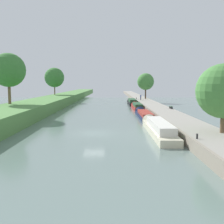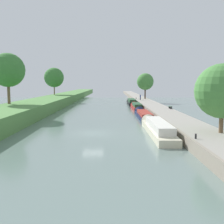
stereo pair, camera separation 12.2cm
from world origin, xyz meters
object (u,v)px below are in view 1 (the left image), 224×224
Objects in this scene: narrowboat_cream at (157,128)px; park_bench at (170,107)px; narrowboat_navy at (143,114)px; narrowboat_black at (131,102)px; narrowboat_red at (136,107)px; person_walking at (140,97)px; mooring_bollard_near at (196,136)px; mooring_bollard_far at (136,98)px.

park_bench is at bearing 73.21° from narrowboat_cream.
narrowboat_navy is 1.07× the size of narrowboat_black.
park_bench reaches higher than narrowboat_red.
person_walking reaches higher than narrowboat_black.
narrowboat_cream reaches higher than mooring_bollard_near.
park_bench is at bearing 82.28° from mooring_bollard_near.
person_walking is 1.11× the size of park_bench.
person_walking is 53.71m from mooring_bollard_near.
narrowboat_navy is at bearing -147.30° from park_bench.
mooring_bollard_far is at bearing 99.17° from person_walking.
mooring_bollard_far is at bearing 87.73° from narrowboat_cream.
narrowboat_black is 52.57m from mooring_bollard_near.
narrowboat_black is at bearing -107.33° from mooring_bollard_far.
person_walking is (2.48, 15.11, 1.41)m from narrowboat_red.
mooring_bollard_near reaches higher than narrowboat_navy.
narrowboat_cream is at bearing 102.84° from mooring_bollard_near.
narrowboat_cream reaches higher than narrowboat_black.
person_walking is at bearing 89.18° from mooring_bollard_near.
narrowboat_cream reaches higher than mooring_bollard_far.
mooring_bollard_near is at bearing -90.00° from mooring_bollard_far.
narrowboat_black is (-0.14, 13.94, 0.05)m from narrowboat_red.
person_walking reaches higher than mooring_bollard_far.
narrowboat_red is 8.35× the size of park_bench.
person_walking is 3.69× the size of mooring_bollard_far.
mooring_bollard_far is 31.07m from park_bench.
mooring_bollard_far is at bearing 96.92° from park_bench.
narrowboat_red is at bearing 92.54° from mooring_bollard_near.
narrowboat_black is (-0.05, 28.47, 0.19)m from narrowboat_navy.
mooring_bollard_near is at bearing -87.46° from narrowboat_red.
park_bench is (5.55, 3.56, 1.03)m from narrowboat_navy.
narrowboat_cream is at bearing -93.49° from person_walking.
narrowboat_red is 0.94× the size of narrowboat_black.
narrowboat_red is 27.84× the size of mooring_bollard_far.
mooring_bollard_far is (0.00, 58.46, 0.00)m from mooring_bollard_near.
narrowboat_cream reaches higher than narrowboat_navy.
park_bench reaches higher than mooring_bollard_far.
narrowboat_cream is 29.92m from narrowboat_red.
mooring_bollard_far is at bearing 85.07° from narrowboat_red.
narrowboat_navy is (0.17, 15.39, -0.21)m from narrowboat_cream.
narrowboat_navy is 31.53× the size of mooring_bollard_near.
narrowboat_black is at bearing 90.56° from narrowboat_red.
narrowboat_black reaches higher than mooring_bollard_far.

